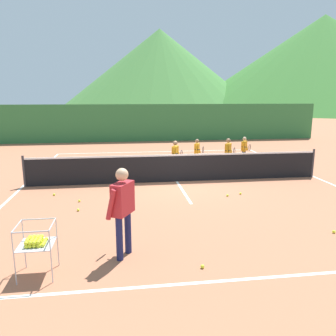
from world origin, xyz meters
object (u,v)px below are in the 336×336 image
Objects in this scene: tennis_net at (177,168)px; tennis_ball_5 at (79,201)px; student_3 at (244,148)px; tennis_ball_3 at (202,266)px; tennis_ball_0 at (334,232)px; instructor at (123,204)px; tennis_ball_1 at (228,195)px; student_1 at (197,150)px; tennis_ball_2 at (240,193)px; tennis_ball_4 at (54,195)px; tennis_ball_6 at (78,210)px; student_2 at (228,151)px; student_0 at (175,154)px; ball_cart at (36,242)px.

tennis_ball_5 is at bearing -148.61° from tennis_net.
student_3 is 9.56m from tennis_ball_3.
instructor is at bearing -174.61° from tennis_ball_0.
student_1 is at bearing 89.69° from tennis_ball_1.
tennis_ball_2 is at bearing -47.54° from tennis_net.
tennis_ball_0 and tennis_ball_5 have the same top height.
instructor is 25.01× the size of tennis_ball_1.
tennis_ball_2 is 4.75m from tennis_ball_3.
tennis_ball_6 is (0.90, -1.52, 0.00)m from tennis_ball_4.
student_3 reaches higher than tennis_ball_4.
student_2 reaches higher than tennis_ball_0.
student_0 is 3.47m from tennis_ball_2.
tennis_net is at bearing -142.61° from student_3.
student_3 is 10.87m from ball_cart.
student_3 is 8.02m from tennis_ball_5.
student_1 is at bearing 144.80° from student_2.
tennis_ball_0 is 1.00× the size of tennis_ball_1.
tennis_ball_2 is at bearing -101.23° from student_2.
student_0 is at bearing 43.45° from tennis_ball_5.
tennis_net reaches higher than tennis_ball_0.
instructor is at bearing -66.41° from tennis_ball_6.
student_2 reaches higher than ball_cart.
student_0 is at bearing 63.73° from ball_cart.
tennis_ball_5 is (0.21, 3.96, -0.56)m from ball_cart.
student_2 reaches higher than student_3.
tennis_net is at bearing 118.61° from tennis_ball_0.
tennis_ball_1 is (3.12, 3.40, -0.99)m from instructor.
student_3 is at bearing 9.10° from student_1.
tennis_ball_5 is at bearing 152.52° from tennis_ball_0.
instructor reaches higher than tennis_ball_6.
tennis_ball_2 is 1.00× the size of tennis_ball_3.
student_3 is at bearing 39.30° from tennis_ball_6.
tennis_ball_3 is at bearing -95.38° from student_0.
tennis_net is 6.75m from ball_cart.
student_2 is at bearing 78.77° from tennis_ball_2.
tennis_ball_2 is (-0.66, -3.34, -0.75)m from student_2.
tennis_net is 2.61m from student_1.
instructor reaches higher than tennis_ball_3.
tennis_ball_0 is at bearing -21.29° from tennis_ball_6.
tennis_ball_0 is 1.00× the size of tennis_ball_4.
ball_cart is 6.13m from tennis_ball_0.
tennis_ball_2 is at bearing -111.55° from student_3.
ball_cart is 4.00m from tennis_ball_5.
student_2 is at bearing 23.00° from tennis_ball_4.
student_3 is at bearing 37.39° from tennis_net.
tennis_ball_3 is at bearing -57.84° from tennis_ball_5.
student_1 reaches higher than tennis_ball_3.
tennis_ball_1 is 4.35m from tennis_ball_6.
tennis_ball_4 is 1.00× the size of tennis_ball_5.
student_0 is at bearing -171.91° from student_2.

